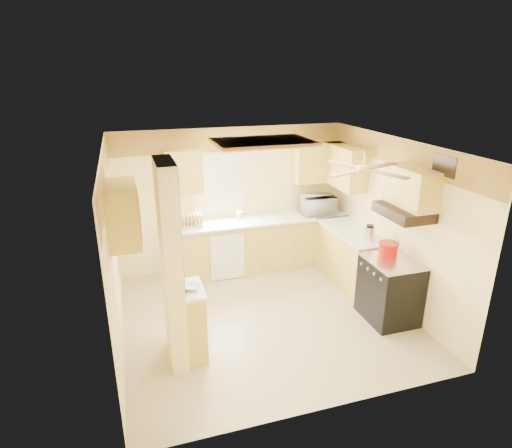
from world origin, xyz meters
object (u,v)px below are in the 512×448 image
object	(u,v)px
microwave	(318,205)
bowl	(192,287)
dutch_oven	(388,249)
stove	(390,290)
kettle	(369,233)

from	to	relation	value
microwave	bowl	xyz separation A→B (m)	(-2.64, -2.14, -0.14)
microwave	dutch_oven	distance (m)	1.94
stove	dutch_oven	bearing A→B (deg)	79.87
bowl	dutch_oven	size ratio (longest dim) A/B	0.72
stove	bowl	size ratio (longest dim) A/B	4.45
stove	kettle	size ratio (longest dim) A/B	3.65
bowl	kettle	bearing A→B (deg)	14.44
microwave	dutch_oven	bearing A→B (deg)	97.11
stove	microwave	xyz separation A→B (m)	(-0.16, 2.12, 0.64)
bowl	kettle	world-z (taller)	kettle
stove	dutch_oven	size ratio (longest dim) A/B	3.21
stove	dutch_oven	distance (m)	0.58
stove	kettle	bearing A→B (deg)	86.55
microwave	kettle	bearing A→B (deg)	99.56
dutch_oven	stove	bearing A→B (deg)	-100.13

